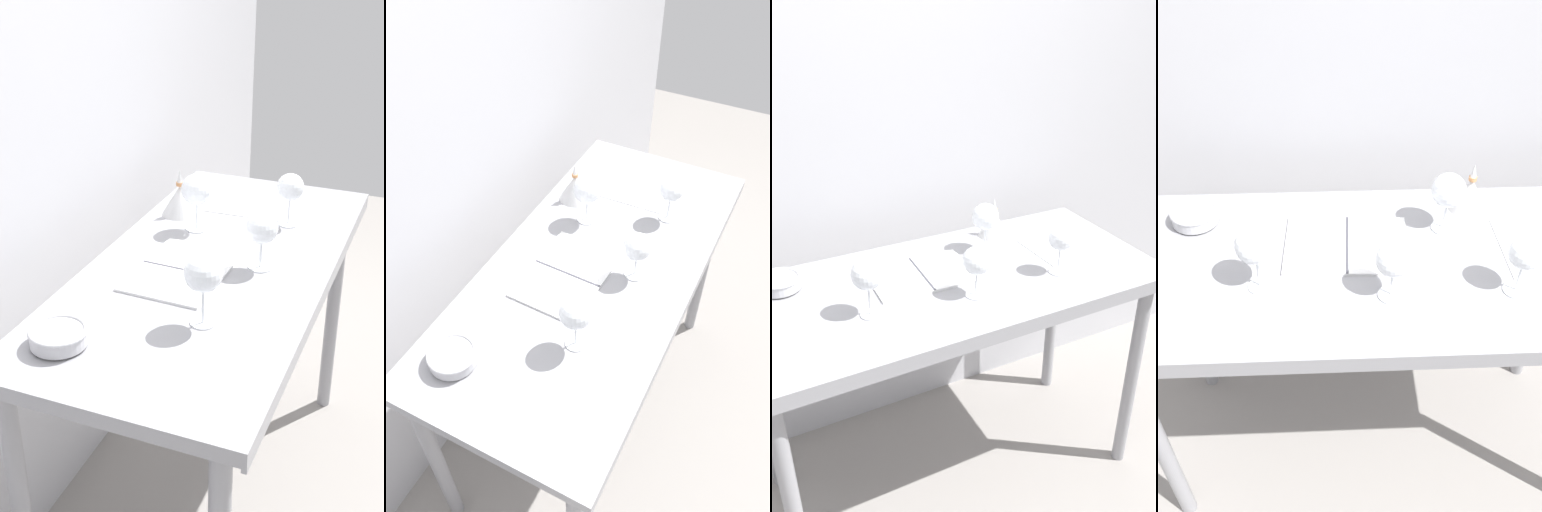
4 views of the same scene
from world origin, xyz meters
TOP-DOWN VIEW (x-y plane):
  - ground_plane at (0.00, 0.00)m, footprint 6.00×6.00m
  - back_wall at (0.00, 0.49)m, footprint 3.80×0.04m
  - steel_counter at (0.00, -0.01)m, footprint 1.40×0.65m
  - wine_glass_near_right at (0.34, -0.13)m, footprint 0.09×0.09m
  - wine_glass_near_left at (-0.31, -0.09)m, footprint 0.09×0.09m
  - wine_glass_near_center at (0.02, -0.14)m, footprint 0.09×0.09m
  - wine_glass_far_right at (0.20, 0.12)m, footprint 0.10×0.10m
  - open_notebook at (-0.08, 0.06)m, footprint 0.35×0.25m
  - tasting_sheet_upper at (0.43, 0.02)m, footprint 0.18×0.28m
  - tasting_bowl at (-0.52, 0.18)m, footprint 0.14×0.14m
  - decanter_funnel at (0.29, 0.22)m, footprint 0.12×0.12m

SIDE VIEW (x-z plane):
  - ground_plane at x=0.00m, z-range 0.00..0.00m
  - steel_counter at x=0.00m, z-range 0.34..1.24m
  - tasting_sheet_upper at x=0.43m, z-range 0.90..0.90m
  - open_notebook at x=-0.08m, z-range 0.90..0.91m
  - tasting_bowl at x=-0.52m, z-range 0.90..0.95m
  - decanter_funnel at x=0.29m, z-range 0.87..1.03m
  - wine_glass_near_center at x=0.02m, z-range 0.93..1.10m
  - wine_glass_near_right at x=0.34m, z-range 0.94..1.11m
  - wine_glass_far_right at x=0.20m, z-range 0.94..1.12m
  - wine_glass_near_left at x=-0.31m, z-range 0.94..1.13m
  - back_wall at x=0.00m, z-range 0.00..2.60m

